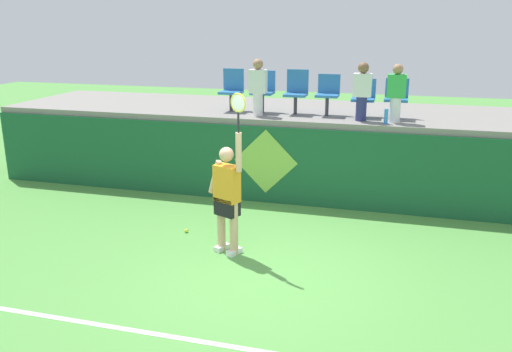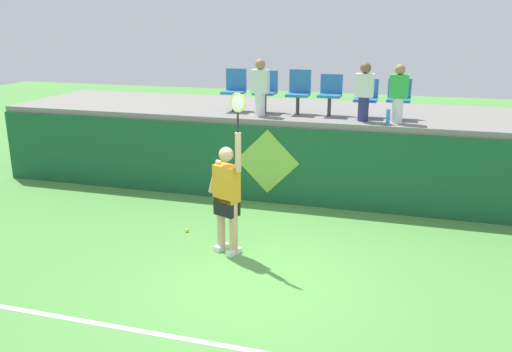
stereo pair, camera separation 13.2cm
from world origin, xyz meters
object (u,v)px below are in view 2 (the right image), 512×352
(tennis_player, at_px, (227,195))
(water_bottle, at_px, (388,117))
(tennis_ball, at_px, (187,230))
(spectator_1, at_px, (260,86))
(stadium_chair_5, at_px, (399,97))
(stadium_chair_3, at_px, (330,92))
(stadium_chair_4, at_px, (366,96))
(stadium_chair_0, at_px, (235,88))
(stadium_chair_2, at_px, (299,90))
(stadium_chair_1, at_px, (266,89))
(spectator_0, at_px, (364,90))
(spectator_2, at_px, (399,92))

(tennis_player, xyz_separation_m, water_bottle, (2.18, 2.70, 0.84))
(tennis_ball, bearing_deg, spectator_1, 75.67)
(stadium_chair_5, xyz_separation_m, spectator_1, (-2.65, -0.42, 0.16))
(tennis_ball, bearing_deg, stadium_chair_3, 55.40)
(tennis_ball, relative_size, stadium_chair_3, 0.08)
(stadium_chair_4, bearing_deg, tennis_player, -116.75)
(tennis_ball, distance_m, stadium_chair_0, 3.51)
(stadium_chair_0, bearing_deg, spectator_1, -32.48)
(tennis_ball, bearing_deg, stadium_chair_2, 65.26)
(stadium_chair_5, bearing_deg, stadium_chair_4, -180.00)
(water_bottle, height_order, spectator_1, spectator_1)
(spectator_1, bearing_deg, tennis_ball, -104.33)
(stadium_chair_1, height_order, spectator_0, spectator_0)
(stadium_chair_1, bearing_deg, stadium_chair_0, 179.66)
(spectator_2, bearing_deg, water_bottle, -124.91)
(spectator_1, bearing_deg, spectator_0, -0.97)
(stadium_chair_5, distance_m, spectator_0, 0.79)
(stadium_chair_5, bearing_deg, stadium_chair_2, 179.69)
(water_bottle, distance_m, spectator_2, 0.49)
(tennis_player, distance_m, spectator_0, 3.62)
(water_bottle, distance_m, spectator_1, 2.56)
(stadium_chair_5, bearing_deg, spectator_1, -170.96)
(stadium_chair_0, height_order, stadium_chair_1, stadium_chair_0)
(tennis_ball, height_order, stadium_chair_2, stadium_chair_2)
(stadium_chair_1, bearing_deg, spectator_1, -90.00)
(stadium_chair_4, distance_m, spectator_1, 2.08)
(spectator_2, bearing_deg, spectator_1, 179.11)
(water_bottle, xyz_separation_m, spectator_2, (0.15, 0.21, 0.42))
(stadium_chair_1, bearing_deg, spectator_0, -12.79)
(spectator_0, bearing_deg, stadium_chair_5, 36.33)
(stadium_chair_0, xyz_separation_m, stadium_chair_5, (3.33, -0.01, -0.05))
(stadium_chair_0, relative_size, spectator_2, 0.80)
(stadium_chair_4, bearing_deg, stadium_chair_3, 179.93)
(stadium_chair_2, distance_m, stadium_chair_4, 1.34)
(spectator_1, bearing_deg, stadium_chair_0, 147.52)
(stadium_chair_0, bearing_deg, tennis_player, -73.45)
(stadium_chair_1, height_order, stadium_chair_3, stadium_chair_1)
(tennis_ball, height_order, stadium_chair_3, stadium_chair_3)
(stadium_chair_5, relative_size, spectator_1, 0.68)
(tennis_player, xyz_separation_m, stadium_chair_1, (-0.33, 3.38, 1.17))
(stadium_chair_4, bearing_deg, stadium_chair_2, 179.55)
(tennis_ball, relative_size, stadium_chair_5, 0.09)
(stadium_chair_3, relative_size, spectator_1, 0.72)
(stadium_chair_1, height_order, stadium_chair_5, stadium_chair_1)
(tennis_player, relative_size, stadium_chair_5, 3.30)
(stadium_chair_1, bearing_deg, water_bottle, -15.16)
(water_bottle, xyz_separation_m, stadium_chair_4, (-0.47, 0.67, 0.27))
(tennis_ball, distance_m, spectator_2, 4.57)
(tennis_player, relative_size, stadium_chair_4, 3.41)
(stadium_chair_1, xyz_separation_m, spectator_0, (2.03, -0.46, 0.10))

